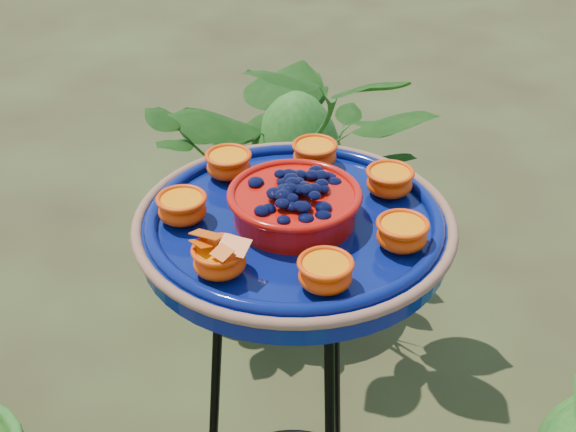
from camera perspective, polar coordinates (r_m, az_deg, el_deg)
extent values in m
torus|color=black|center=(1.15, 0.45, -2.35)|extent=(0.25, 0.25, 0.02)
cylinder|color=black|center=(1.52, 3.44, -12.91)|extent=(0.02, 0.08, 0.85)
cylinder|color=#071256|center=(1.14, 0.46, -1.08)|extent=(0.44, 0.44, 0.04)
torus|color=#8D583F|center=(1.13, 0.46, -0.35)|extent=(0.46, 0.46, 0.02)
torus|color=#071256|center=(1.13, 0.46, -0.19)|extent=(0.42, 0.42, 0.02)
cylinder|color=#B60F06|center=(1.11, 0.47, 0.64)|extent=(0.17, 0.17, 0.04)
torus|color=#B60F06|center=(1.10, 0.47, 1.57)|extent=(0.19, 0.19, 0.01)
ellipsoid|color=black|center=(1.10, 0.47, 1.83)|extent=(0.15, 0.15, 0.03)
ellipsoid|color=#FF4402|center=(1.07, 8.09, -1.45)|extent=(0.07, 0.07, 0.03)
cylinder|color=#FF9605|center=(1.06, 8.16, -0.70)|extent=(0.06, 0.06, 0.01)
ellipsoid|color=#FF4402|center=(1.19, 7.22, 2.28)|extent=(0.07, 0.07, 0.03)
cylinder|color=#FF9605|center=(1.18, 7.28, 2.99)|extent=(0.06, 0.06, 0.01)
ellipsoid|color=#FF4402|center=(1.25, 1.91, 4.25)|extent=(0.07, 0.07, 0.03)
cylinder|color=#FF9605|center=(1.24, 1.93, 4.94)|extent=(0.06, 0.06, 0.01)
ellipsoid|color=#FF4402|center=(1.22, -4.24, 3.51)|extent=(0.07, 0.07, 0.03)
cylinder|color=#FF9605|center=(1.22, -4.27, 4.21)|extent=(0.06, 0.06, 0.01)
ellipsoid|color=#FF4402|center=(1.12, -7.52, 0.38)|extent=(0.07, 0.07, 0.03)
cylinder|color=#FF9605|center=(1.12, -7.58, 1.12)|extent=(0.06, 0.06, 0.01)
ellipsoid|color=#FF4402|center=(1.02, -4.88, -3.31)|extent=(0.07, 0.07, 0.03)
cylinder|color=#FF9605|center=(1.01, -4.93, -2.54)|extent=(0.06, 0.06, 0.01)
ellipsoid|color=#FF4402|center=(0.99, 2.67, -4.29)|extent=(0.07, 0.07, 0.03)
cylinder|color=#FF9605|center=(0.98, 2.69, -3.51)|extent=(0.06, 0.06, 0.01)
cylinder|color=black|center=(1.00, -4.95, -2.09)|extent=(0.01, 0.03, 0.00)
cube|color=#FF4B05|center=(1.01, -5.76, -1.32)|extent=(0.04, 0.04, 0.01)
cube|color=#FF4B05|center=(0.99, -3.87, -2.12)|extent=(0.04, 0.04, 0.01)
imported|color=#194E14|center=(2.22, 0.57, 3.25)|extent=(0.95, 0.90, 0.83)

